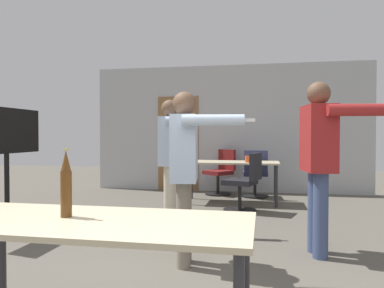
% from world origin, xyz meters
% --- Properties ---
extents(back_wall, '(5.86, 0.12, 2.70)m').
position_xyz_m(back_wall, '(-0.03, 6.52, 1.34)').
color(back_wall, '#B2B5B7').
rests_on(back_wall, ground_plane).
extents(conference_table_near, '(1.76, 0.75, 0.74)m').
position_xyz_m(conference_table_near, '(-0.19, 0.41, 0.66)').
color(conference_table_near, '#C6B793').
rests_on(conference_table_near, ground_plane).
extents(conference_table_far, '(1.67, 0.72, 0.74)m').
position_xyz_m(conference_table_far, '(0.17, 5.14, 0.66)').
color(conference_table_far, '#C6B793').
rests_on(conference_table_far, ground_plane).
extents(tv_screen, '(0.44, 1.28, 1.54)m').
position_xyz_m(tv_screen, '(-2.38, 2.59, 0.99)').
color(tv_screen, black).
rests_on(tv_screen, ground_plane).
extents(person_near_casual, '(0.79, 0.60, 1.60)m').
position_xyz_m(person_near_casual, '(0.03, 1.87, 0.97)').
color(person_near_casual, slate).
rests_on(person_near_casual, ground_plane).
extents(person_right_polo, '(0.78, 0.62, 1.67)m').
position_xyz_m(person_right_polo, '(-0.46, 3.25, 1.01)').
color(person_right_polo, beige).
rests_on(person_right_polo, ground_plane).
extents(person_left_plaid, '(0.86, 0.70, 1.73)m').
position_xyz_m(person_left_plaid, '(1.28, 2.40, 1.04)').
color(person_left_plaid, '#3D4C75').
rests_on(person_left_plaid, ground_plane).
extents(office_chair_far_left, '(0.63, 0.58, 0.93)m').
position_xyz_m(office_chair_far_left, '(0.44, 4.40, 0.43)').
color(office_chair_far_left, black).
rests_on(office_chair_far_left, ground_plane).
extents(office_chair_mid_tucked, '(0.67, 0.69, 0.91)m').
position_xyz_m(office_chair_mid_tucked, '(-0.12, 6.08, 0.42)').
color(office_chair_mid_tucked, black).
rests_on(office_chair_mid_tucked, ground_plane).
extents(office_chair_side_rolled, '(0.52, 0.57, 0.92)m').
position_xyz_m(office_chair_side_rolled, '(0.58, 5.81, 0.43)').
color(office_chair_side_rolled, black).
rests_on(office_chair_side_rolled, ground_plane).
extents(beer_bottle, '(0.06, 0.06, 0.39)m').
position_xyz_m(beer_bottle, '(-0.38, 0.45, 0.92)').
color(beer_bottle, '#563314').
rests_on(beer_bottle, conference_table_near).
extents(drink_cup, '(0.08, 0.08, 0.11)m').
position_xyz_m(drink_cup, '(0.46, 5.01, 0.79)').
color(drink_cup, '#E05123').
rests_on(drink_cup, conference_table_far).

